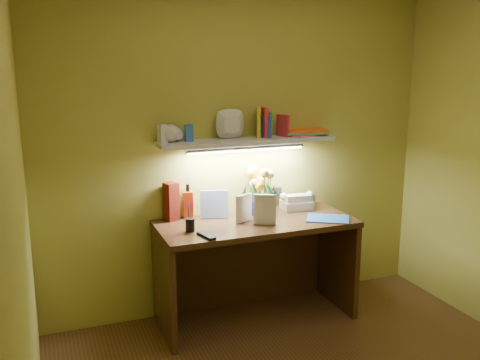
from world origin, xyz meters
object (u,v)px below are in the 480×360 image
Objects in this scene: desk_clock at (310,200)px; whisky_bottle at (188,201)px; telephone at (297,201)px; desk at (256,271)px; flower_bouquet at (260,191)px.

whisky_bottle is (-0.99, 0.01, 0.08)m from desk_clock.
telephone is 0.90× the size of whisky_bottle.
whisky_bottle is (-0.43, 0.26, 0.50)m from desk.
desk_clock is at bearing -0.79° from whisky_bottle.
telephone is at bearing -0.76° from flower_bouquet.
telephone is 0.17m from desk_clock.
whisky_bottle reaches higher than telephone.
desk is 0.59m from flower_bouquet.
flower_bouquet reaches higher than whisky_bottle.
flower_bouquet is 0.32m from telephone.
desk_clock reaches higher than desk.
telephone is (0.31, -0.00, -0.10)m from flower_bouquet.
flower_bouquet is 0.54m from whisky_bottle.
desk_clock is at bearing 28.47° from telephone.
desk is 5.61× the size of whisky_bottle.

